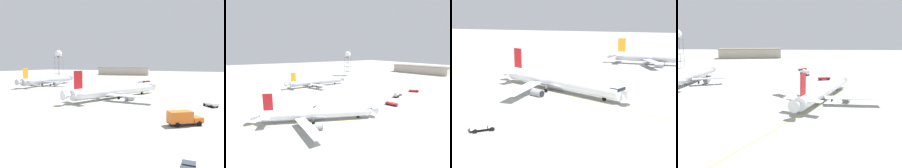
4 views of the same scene
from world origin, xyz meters
The scene contains 5 objects.
ground_plane centered at (0.00, 0.00, 0.00)m, with size 600.00×600.00×0.00m, color #9E9E99.
airliner_main centered at (-2.22, 0.07, 2.66)m, with size 33.90×43.01×10.78m.
airliner_secondary centered at (-57.95, 24.80, 3.11)m, with size 30.26×44.51×10.76m.
pushback_tug_truck centered at (30.84, -2.67, 0.80)m, with size 4.54×4.70×1.30m.
taxiway_centreline centered at (-1.40, -1.45, 0.00)m, with size 67.28×140.94×0.01m.
Camera 3 is at (77.93, 29.53, 20.88)m, focal length 51.10 mm.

